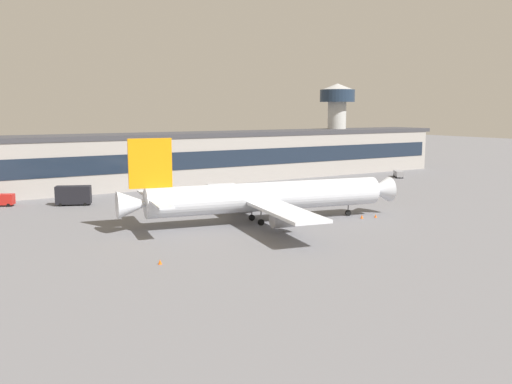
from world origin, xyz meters
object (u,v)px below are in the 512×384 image
control_tower (337,116)px  traffic_cone_2 (160,262)px  traffic_cone_3 (329,221)px  traffic_cone_0 (362,217)px  crew_van (2,199)px  catering_truck (73,195)px  traffic_cone_1 (376,216)px  belt_loader (398,174)px  airliner (263,197)px

control_tower → traffic_cone_2: size_ratio=44.14×
control_tower → traffic_cone_3: (-58.07, -67.37, -17.79)m
traffic_cone_2 → traffic_cone_3: size_ratio=0.95×
control_tower → traffic_cone_0: (-50.13, -67.43, -17.79)m
crew_van → traffic_cone_0: 74.89m
catering_truck → traffic_cone_3: size_ratio=11.07×
crew_van → traffic_cone_1: crew_van is taller
control_tower → traffic_cone_2: control_tower is taller
traffic_cone_0 → traffic_cone_2: bearing=-167.8°
catering_truck → traffic_cone_2: (-1.92, -53.15, -1.97)m
belt_loader → catering_truck: 96.17m
control_tower → crew_van: 108.13m
airliner → crew_van: (-37.67, 43.70, -3.23)m
traffic_cone_3 → traffic_cone_0: bearing=-0.4°
airliner → traffic_cone_1: size_ratio=84.00×
airliner → control_tower: 91.99m
traffic_cone_1 → catering_truck: bearing=135.6°
airliner → belt_loader: size_ratio=8.27×
control_tower → belt_loader: size_ratio=4.54×
catering_truck → crew_van: bearing=152.4°
control_tower → crew_van: size_ratio=5.12×
catering_truck → traffic_cone_0: 60.74m
catering_truck → traffic_cone_0: bearing=-45.9°
crew_van → traffic_cone_2: size_ratio=8.62×
catering_truck → traffic_cone_1: catering_truck is taller
control_tower → traffic_cone_1: (-47.26, -68.08, -17.82)m
airliner → traffic_cone_1: bearing=-19.8°
belt_loader → traffic_cone_0: (-53.91, -42.74, -0.81)m
airliner → traffic_cone_3: airliner is taller
traffic_cone_0 → traffic_cone_1: traffic_cone_0 is taller
traffic_cone_3 → catering_truck: bearing=128.3°
traffic_cone_1 → traffic_cone_3: (-10.81, 0.71, 0.03)m
traffic_cone_2 → control_tower: bearing=39.2°
control_tower → traffic_cone_0: control_tower is taller
airliner → traffic_cone_2: bearing=-148.4°
traffic_cone_0 → traffic_cone_3: (-7.94, 0.06, 0.00)m
airliner → traffic_cone_0: size_ratio=76.99×
traffic_cone_0 → airliner: bearing=159.2°
catering_truck → control_tower: bearing=14.5°
airliner → belt_loader: (71.58, 36.01, -3.54)m
airliner → traffic_cone_1: airliner is taller
control_tower → belt_loader: 30.20m
airliner → crew_van: airliner is taller
belt_loader → traffic_cone_0: size_ratio=9.31×
traffic_cone_0 → traffic_cone_1: (2.87, -0.65, -0.03)m
belt_loader → crew_van: bearing=176.0°
traffic_cone_2 → belt_loader: bearing=28.1°
control_tower → traffic_cone_2: (-94.30, -77.00, -17.80)m
traffic_cone_0 → traffic_cone_2: size_ratio=1.04×
traffic_cone_0 → belt_loader: bearing=38.4°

